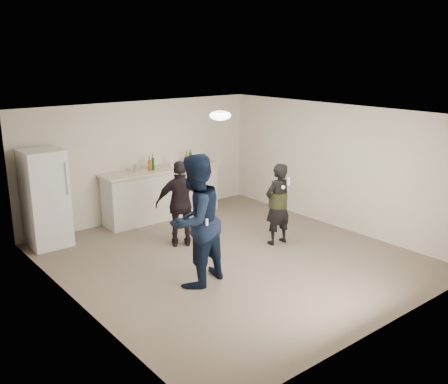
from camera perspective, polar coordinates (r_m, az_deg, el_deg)
floor at (r=8.79m, az=0.83°, el=-7.52°), size 6.00×6.00×0.00m
ceiling at (r=8.14m, az=0.89°, el=8.90°), size 6.00×6.00×0.00m
wall_back at (r=10.79m, az=-9.39°, el=3.61°), size 6.00×0.00×6.00m
wall_front at (r=6.47m, az=18.15°, el=-5.06°), size 6.00×0.00×6.00m
wall_left at (r=7.02m, az=-16.72°, el=-3.32°), size 0.00×6.00×6.00m
wall_right at (r=10.30m, az=12.73°, el=2.87°), size 0.00×6.00×6.00m
counter at (r=10.82m, az=-7.06°, el=-0.21°), size 2.60×0.56×1.05m
counter_top at (r=10.69m, az=-7.16°, el=2.60°), size 2.68×0.64×0.04m
fridge at (r=9.63m, az=-19.74°, el=-0.70°), size 0.70×0.70×1.80m
fridge_handle at (r=9.28m, az=-17.58°, el=1.47°), size 0.02×0.02×0.60m
ceiling_dome at (r=8.38m, az=-0.43°, el=8.74°), size 0.36×0.36×0.16m
shaker at (r=10.41m, az=-10.10°, el=2.72°), size 0.08×0.08×0.17m
man at (r=7.50m, az=-3.30°, el=-3.31°), size 1.16×1.00×2.04m
woman at (r=9.24m, az=6.17°, el=-1.38°), size 0.58×0.40×1.53m
camo_shorts at (r=9.21m, az=6.18°, el=-0.89°), size 0.34×0.34×0.28m
spectator at (r=9.11m, az=-4.89°, el=-1.37°), size 1.00×0.83×1.60m
remote_man at (r=7.28m, az=-2.01°, el=-3.64°), size 0.04×0.04×0.15m
nunchuk_man at (r=7.39m, az=-1.40°, el=-3.90°), size 0.07×0.07×0.07m
remote_woman at (r=8.94m, az=7.39°, el=1.22°), size 0.04×0.04×0.15m
nunchuk_woman at (r=8.92m, az=6.78°, el=0.54°), size 0.07×0.07×0.07m
bottle_cluster at (r=10.81m, az=-6.06°, el=3.47°), size 1.21×0.24×0.26m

